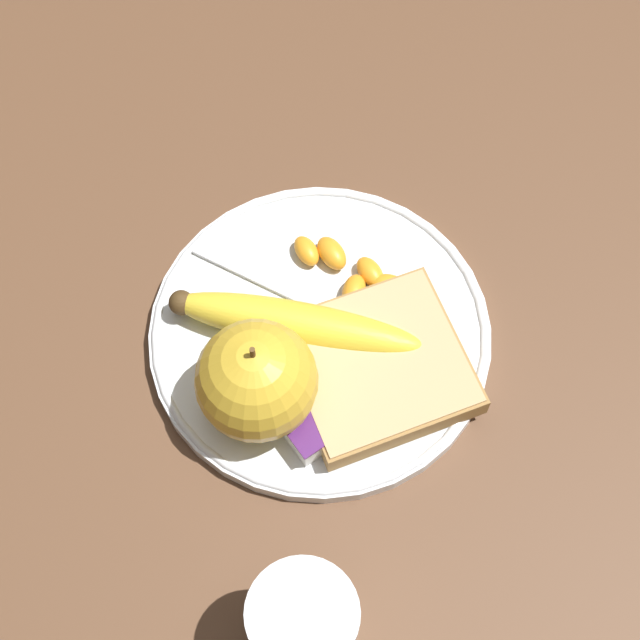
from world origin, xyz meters
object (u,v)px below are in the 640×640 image
(fork, at_px, (330,310))
(jam_packet, at_px, (317,424))
(bread_slice, at_px, (377,366))
(juice_glass, at_px, (303,627))
(apple, at_px, (256,381))
(plate, at_px, (320,334))
(banana, at_px, (296,324))

(fork, relative_size, jam_packet, 3.91)
(bread_slice, bearing_deg, jam_packet, -169.86)
(juice_glass, distance_m, apple, 0.16)
(fork, height_order, jam_packet, jam_packet)
(plate, relative_size, banana, 1.57)
(juice_glass, bearing_deg, jam_packet, 51.45)
(fork, bearing_deg, apple, -96.66)
(juice_glass, height_order, jam_packet, juice_glass)
(apple, bearing_deg, jam_packet, -61.00)
(banana, bearing_deg, juice_glass, -123.33)
(bread_slice, height_order, fork, bread_slice)
(apple, height_order, fork, apple)
(apple, xyz_separation_m, jam_packet, (0.02, -0.04, -0.03))
(bread_slice, bearing_deg, fork, 88.97)
(juice_glass, xyz_separation_m, fork, (0.15, 0.18, -0.03))
(apple, height_order, banana, apple)
(juice_glass, xyz_separation_m, bread_slice, (0.15, 0.12, -0.02))
(banana, relative_size, bread_slice, 1.11)
(banana, height_order, fork, banana)
(plate, relative_size, jam_packet, 5.38)
(apple, bearing_deg, plate, 17.37)
(apple, distance_m, fork, 0.10)
(apple, relative_size, banana, 0.58)
(plate, xyz_separation_m, jam_packet, (-0.05, -0.06, 0.01))
(juice_glass, distance_m, banana, 0.21)
(bread_slice, xyz_separation_m, fork, (0.00, 0.06, -0.01))
(jam_packet, bearing_deg, apple, 119.00)
(banana, height_order, jam_packet, banana)
(juice_glass, relative_size, bread_slice, 0.60)
(plate, height_order, banana, banana)
(bread_slice, bearing_deg, juice_glass, -140.79)
(plate, bearing_deg, apple, -162.63)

